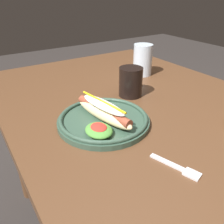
{
  "coord_description": "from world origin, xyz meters",
  "views": [
    {
      "loc": [
        0.53,
        -0.49,
        1.1
      ],
      "look_at": [
        0.01,
        -0.15,
        0.77
      ],
      "focal_mm": 37.92,
      "sensor_mm": 36.0,
      "label": 1
    }
  ],
  "objects_px": {
    "fork": "(179,168)",
    "water_cup": "(143,60)",
    "soda_cup": "(131,82)",
    "hot_dog_plate": "(103,118)"
  },
  "relations": [
    {
      "from": "fork",
      "to": "soda_cup",
      "type": "relative_size",
      "value": 1.13
    },
    {
      "from": "soda_cup",
      "to": "water_cup",
      "type": "relative_size",
      "value": 0.78
    },
    {
      "from": "hot_dog_plate",
      "to": "fork",
      "type": "relative_size",
      "value": 2.25
    },
    {
      "from": "fork",
      "to": "water_cup",
      "type": "relative_size",
      "value": 0.88
    },
    {
      "from": "fork",
      "to": "soda_cup",
      "type": "height_order",
      "value": "soda_cup"
    },
    {
      "from": "fork",
      "to": "soda_cup",
      "type": "distance_m",
      "value": 0.41
    },
    {
      "from": "water_cup",
      "to": "fork",
      "type": "bearing_deg",
      "value": -31.81
    },
    {
      "from": "fork",
      "to": "hot_dog_plate",
      "type": "bearing_deg",
      "value": 172.06
    },
    {
      "from": "hot_dog_plate",
      "to": "soda_cup",
      "type": "distance_m",
      "value": 0.23
    },
    {
      "from": "fork",
      "to": "water_cup",
      "type": "height_order",
      "value": "water_cup"
    }
  ]
}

